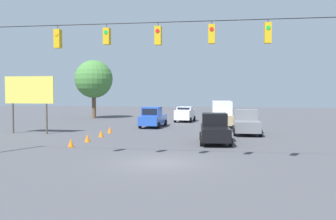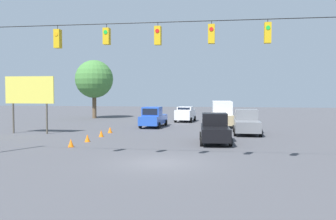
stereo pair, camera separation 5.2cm
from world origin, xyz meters
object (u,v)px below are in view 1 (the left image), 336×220
at_px(pickup_truck_grey_oncoming_far, 246,123).
at_px(tree_horizon_left, 94,79).
at_px(sedan_white_withflow_deep, 185,114).
at_px(pickup_truck_blue_withflow_far, 153,118).
at_px(traffic_cone_second, 87,138).
at_px(overhead_signal_span, 159,63).
at_px(roadside_billboard, 29,93).
at_px(pickup_truck_black_crossing_near, 215,129).
at_px(traffic_cone_nearest, 71,143).
at_px(traffic_cone_third, 101,133).
at_px(traffic_cone_fourth, 110,130).
at_px(box_truck_tan_oncoming_deep, 222,114).

relative_size(pickup_truck_grey_oncoming_far, tree_horizon_left, 0.63).
bearing_deg(tree_horizon_left, sedan_white_withflow_deep, 163.64).
xyz_separation_m(pickup_truck_blue_withflow_far, traffic_cone_second, (2.55, 11.89, -0.70)).
relative_size(overhead_signal_span, roadside_billboard, 4.55).
bearing_deg(sedan_white_withflow_deep, roadside_billboard, 50.90).
bearing_deg(pickup_truck_black_crossing_near, traffic_cone_second, 6.19).
bearing_deg(traffic_cone_nearest, overhead_signal_span, 144.42).
bearing_deg(pickup_truck_blue_withflow_far, overhead_signal_span, 102.23).
distance_m(traffic_cone_third, traffic_cone_fourth, 2.88).
relative_size(box_truck_tan_oncoming_deep, traffic_cone_nearest, 11.71).
bearing_deg(box_truck_tan_oncoming_deep, roadside_billboard, 29.75).
bearing_deg(pickup_truck_black_crossing_near, tree_horizon_left, -51.96).
xyz_separation_m(traffic_cone_third, roadside_billboard, (7.02, -1.34, 3.33)).
relative_size(pickup_truck_black_crossing_near, pickup_truck_blue_withflow_far, 1.00).
bearing_deg(overhead_signal_span, box_truck_tan_oncoming_deep, -97.45).
bearing_deg(traffic_cone_fourth, traffic_cone_second, 91.85).
bearing_deg(traffic_cone_fourth, roadside_billboard, 12.63).
bearing_deg(traffic_cone_second, pickup_truck_blue_withflow_far, -102.09).
distance_m(overhead_signal_span, traffic_cone_second, 11.29).
bearing_deg(traffic_cone_third, tree_horizon_left, -68.27).
height_order(traffic_cone_nearest, traffic_cone_fourth, same).
xyz_separation_m(traffic_cone_second, roadside_billboard, (7.03, -4.41, 3.33)).
xyz_separation_m(traffic_cone_fourth, tree_horizon_left, (7.81, -17.18, 5.10)).
xyz_separation_m(pickup_truck_grey_oncoming_far, traffic_cone_fourth, (12.04, 1.11, -0.70)).
height_order(pickup_truck_grey_oncoming_far, pickup_truck_blue_withflow_far, same).
xyz_separation_m(pickup_truck_blue_withflow_far, traffic_cone_nearest, (2.66, 14.57, -0.70)).
bearing_deg(traffic_cone_second, roadside_billboard, -32.12).
bearing_deg(roadside_billboard, box_truck_tan_oncoming_deep, -150.25).
bearing_deg(tree_horizon_left, roadside_billboard, 92.98).
relative_size(pickup_truck_grey_oncoming_far, pickup_truck_black_crossing_near, 0.97).
relative_size(overhead_signal_span, pickup_truck_grey_oncoming_far, 4.52).
bearing_deg(traffic_cone_nearest, roadside_billboard, -45.69).
distance_m(traffic_cone_second, traffic_cone_fourth, 5.95).
bearing_deg(roadside_billboard, traffic_cone_third, 169.21).
distance_m(box_truck_tan_oncoming_deep, traffic_cone_nearest, 19.24).
bearing_deg(roadside_billboard, pickup_truck_grey_oncoming_far, -172.02).
distance_m(pickup_truck_grey_oncoming_far, sedan_white_withflow_deep, 13.99).
distance_m(pickup_truck_black_crossing_near, roadside_billboard, 16.89).
bearing_deg(traffic_cone_fourth, overhead_signal_span, 117.21).
height_order(traffic_cone_fourth, roadside_billboard, roadside_billboard).
bearing_deg(pickup_truck_black_crossing_near, sedan_white_withflow_deep, -76.95).
height_order(sedan_white_withflow_deep, tree_horizon_left, tree_horizon_left).
relative_size(box_truck_tan_oncoming_deep, roadside_billboard, 1.29).
bearing_deg(traffic_cone_third, pickup_truck_blue_withflow_far, -106.19).
xyz_separation_m(overhead_signal_span, pickup_truck_blue_withflow_far, (4.23, -19.49, -4.19)).
height_order(traffic_cone_second, roadside_billboard, roadside_billboard).
bearing_deg(box_truck_tan_oncoming_deep, traffic_cone_fourth, 39.16).
xyz_separation_m(pickup_truck_grey_oncoming_far, sedan_white_withflow_deep, (6.78, -12.24, -0.02)).
relative_size(sedan_white_withflow_deep, tree_horizon_left, 0.52).
xyz_separation_m(pickup_truck_blue_withflow_far, sedan_white_withflow_deep, (-2.51, -7.40, -0.02)).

